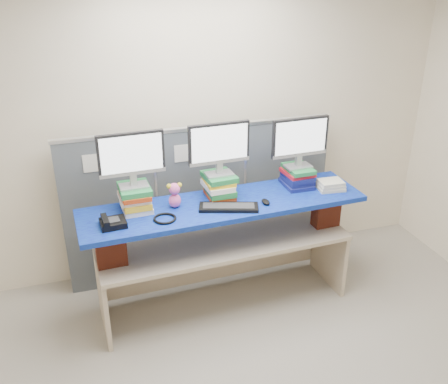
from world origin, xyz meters
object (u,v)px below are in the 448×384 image
object	(u,v)px
desk	(224,253)
monitor_left	(131,157)
monitor_right	(300,140)
blue_board	(224,205)
keyboard	(229,207)
desk_phone	(112,223)
monitor_center	(219,146)

from	to	relation	value
desk	monitor_left	world-z (taller)	monitor_left
desk	monitor_right	size ratio (longest dim) A/B	4.24
desk	blue_board	size ratio (longest dim) A/B	0.92
desk	blue_board	xyz separation A→B (m)	(0.00, 0.00, 0.48)
desk	monitor_right	xyz separation A→B (m)	(0.74, 0.15, 0.93)
blue_board	keyboard	distance (m)	0.12
desk_phone	blue_board	bearing A→B (deg)	3.55
monitor_center	keyboard	size ratio (longest dim) A/B	1.02
desk	monitor_center	size ratio (longest dim) A/B	4.24
monitor_center	desk_phone	xyz separation A→B (m)	(-0.93, -0.24, -0.44)
monitor_right	monitor_left	bearing A→B (deg)	-180.00
monitor_left	monitor_right	size ratio (longest dim) A/B	1.00
monitor_right	desk	bearing A→B (deg)	-170.95
monitor_center	monitor_right	bearing A→B (deg)	0.00
blue_board	monitor_left	distance (m)	0.88
desk	monitor_right	world-z (taller)	monitor_right
monitor_left	desk_phone	bearing A→B (deg)	-136.53
blue_board	monitor_right	distance (m)	0.88
desk	keyboard	distance (m)	0.53
monitor_right	keyboard	distance (m)	0.89
keyboard	blue_board	bearing A→B (deg)	109.58
monitor_right	desk_phone	size ratio (longest dim) A/B	2.56
blue_board	keyboard	bearing A→B (deg)	-90.53
monitor_center	monitor_right	distance (m)	0.75
blue_board	keyboard	world-z (taller)	keyboard
monitor_right	desk_phone	xyz separation A→B (m)	(-1.68, -0.27, -0.40)
desk	desk_phone	size ratio (longest dim) A/B	10.86
desk	desk_phone	world-z (taller)	desk_phone
monitor_left	monitor_center	world-z (taller)	same
monitor_center	desk_phone	world-z (taller)	monitor_center
monitor_left	monitor_right	distance (m)	1.47
monitor_left	monitor_center	bearing A→B (deg)	0.00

